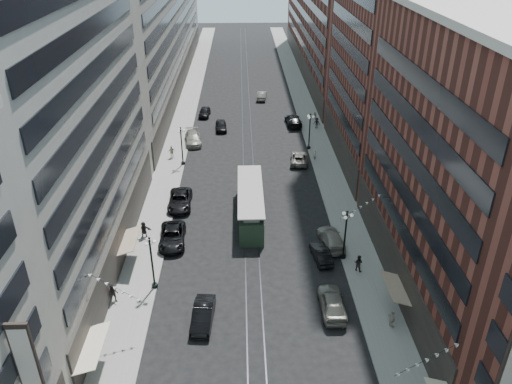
{
  "coord_description": "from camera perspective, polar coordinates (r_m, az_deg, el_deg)",
  "views": [
    {
      "loc": [
        -0.9,
        -9.06,
        29.98
      ],
      "look_at": [
        0.54,
        37.33,
        5.0
      ],
      "focal_mm": 35.0,
      "sensor_mm": 36.0,
      "label": 1
    }
  ],
  "objects": [
    {
      "name": "rail_west",
      "position": [
        84.55,
        -1.54,
        7.52
      ],
      "size": [
        0.12,
        180.0,
        0.02
      ],
      "primitive_type": "cube",
      "color": "#2D2D33",
      "rests_on": "ground"
    },
    {
      "name": "pedestrian_8",
      "position": [
        71.74,
        6.73,
        4.22
      ],
      "size": [
        0.69,
        0.67,
        1.61
      ],
      "primitive_type": "imported",
      "rotation": [
        0.0,
        0.0,
        3.85
      ],
      "color": "beige",
      "rests_on": "sidewalk_east"
    },
    {
      "name": "pedestrian_6",
      "position": [
        73.09,
        -9.6,
        4.56
      ],
      "size": [
        1.13,
        0.71,
        1.79
      ],
      "primitive_type": "imported",
      "rotation": [
        0.0,
        0.0,
        3.37
      ],
      "color": "#AEA790",
      "rests_on": "sidewalk_west"
    },
    {
      "name": "pedestrian_2",
      "position": [
        46.9,
        -16.0,
        -11.09
      ],
      "size": [
        0.91,
        0.52,
        1.84
      ],
      "primitive_type": "imported",
      "rotation": [
        0.0,
        0.0,
        0.04
      ],
      "color": "black",
      "rests_on": "sidewalk_west"
    },
    {
      "name": "lamppost_se_far",
      "position": [
        50.1,
        10.17,
        -4.66
      ],
      "size": [
        1.03,
        1.14,
        5.52
      ],
      "color": "black",
      "rests_on": "sidewalk_east"
    },
    {
      "name": "car_10",
      "position": [
        51.02,
        7.47,
        -7.03
      ],
      "size": [
        2.01,
        4.34,
        1.38
      ],
      "primitive_type": "imported",
      "rotation": [
        0.0,
        0.0,
        3.28
      ],
      "color": "black",
      "rests_on": "ground"
    },
    {
      "name": "car_14",
      "position": [
        98.19,
        0.67,
        10.98
      ],
      "size": [
        2.16,
        4.87,
        1.55
      ],
      "primitive_type": "imported",
      "rotation": [
        0.0,
        0.0,
        3.03
      ],
      "color": "slate",
      "rests_on": "ground"
    },
    {
      "name": "building_east_tower",
      "position": [
        68.07,
        14.36,
        19.9
      ],
      "size": [
        8.0,
        26.0,
        42.0
      ],
      "primitive_type": "cube",
      "color": "brown",
      "rests_on": "ground"
    },
    {
      "name": "car_2",
      "position": [
        53.76,
        -9.54,
        -5.03
      ],
      "size": [
        2.97,
        5.9,
        1.6
      ],
      "primitive_type": "imported",
      "rotation": [
        0.0,
        0.0,
        0.05
      ],
      "color": "black",
      "rests_on": "ground"
    },
    {
      "name": "building_west_far",
      "position": [
        107.63,
        -10.95,
        18.74
      ],
      "size": [
        8.0,
        90.0,
        26.0
      ],
      "primitive_type": "cube",
      "color": "#A9A596",
      "rests_on": "ground"
    },
    {
      "name": "pedestrian_5",
      "position": [
        55.01,
        -12.71,
        -4.2
      ],
      "size": [
        1.71,
        0.53,
        1.83
      ],
      "primitive_type": "imported",
      "rotation": [
        0.0,
        0.0,
        -0.03
      ],
      "color": "black",
      "rests_on": "sidewalk_west"
    },
    {
      "name": "car_12",
      "position": [
        85.1,
        4.29,
        8.19
      ],
      "size": [
        2.66,
        5.98,
        1.71
      ],
      "primitive_type": "imported",
      "rotation": [
        0.0,
        0.0,
        3.19
      ],
      "color": "black",
      "rests_on": "ground"
    },
    {
      "name": "pedestrian_extra_0",
      "position": [
        87.22,
        6.71,
        8.62
      ],
      "size": [
        0.79,
        0.53,
        1.49
      ],
      "primitive_type": "imported",
      "rotation": [
        0.0,
        0.0,
        2.96
      ],
      "color": "#AE9F90",
      "rests_on": "sidewalk_east"
    },
    {
      "name": "car_11",
      "position": [
        71.15,
        4.94,
        3.88
      ],
      "size": [
        2.93,
        5.32,
        1.41
      ],
      "primitive_type": "imported",
      "rotation": [
        0.0,
        0.0,
        3.02
      ],
      "color": "#65615A",
      "rests_on": "ground"
    },
    {
      "name": "sidewalk_east",
      "position": [
        85.36,
        6.4,
        7.6
      ],
      "size": [
        4.0,
        180.0,
        0.15
      ],
      "primitive_type": "cube",
      "color": "gray",
      "rests_on": "ground"
    },
    {
      "name": "car_9",
      "position": [
        89.47,
        -5.9,
        9.08
      ],
      "size": [
        2.11,
        4.57,
        1.52
      ],
      "primitive_type": "imported",
      "rotation": [
        0.0,
        0.0,
        -0.07
      ],
      "color": "black",
      "rests_on": "ground"
    },
    {
      "name": "car_4",
      "position": [
        45.02,
        8.71,
        -12.37
      ],
      "size": [
        2.1,
        5.2,
        1.77
      ],
      "primitive_type": "imported",
      "rotation": [
        0.0,
        0.0,
        3.14
      ],
      "color": "gray",
      "rests_on": "ground"
    },
    {
      "name": "pedestrian_4",
      "position": [
        44.32,
        15.29,
        -13.83
      ],
      "size": [
        0.72,
        1.06,
        1.65
      ],
      "primitive_type": "imported",
      "rotation": [
        0.0,
        0.0,
        1.89
      ],
      "color": "#B3A594",
      "rests_on": "sidewalk_east"
    },
    {
      "name": "pedestrian_9",
      "position": [
        83.7,
        6.95,
        7.85
      ],
      "size": [
        1.24,
        0.83,
        1.78
      ],
      "primitive_type": "imported",
      "rotation": [
        0.0,
        0.0,
        -0.33
      ],
      "color": "black",
      "rests_on": "sidewalk_east"
    },
    {
      "name": "sidewalk_west",
      "position": [
        85.13,
        -8.55,
        7.4
      ],
      "size": [
        4.0,
        180.0,
        0.15
      ],
      "primitive_type": "cube",
      "color": "gray",
      "rests_on": "ground"
    },
    {
      "name": "car_8",
      "position": [
        77.98,
        -7.21,
        6.11
      ],
      "size": [
        3.1,
        6.02,
        1.67
      ],
      "primitive_type": "imported",
      "rotation": [
        0.0,
        0.0,
        0.14
      ],
      "color": "gray",
      "rests_on": "ground"
    },
    {
      "name": "lamppost_se_mid",
      "position": [
        74.79,
        6.15,
        7.06
      ],
      "size": [
        1.03,
        1.14,
        5.52
      ],
      "color": "black",
      "rests_on": "sidewalk_east"
    },
    {
      "name": "rail_east",
      "position": [
        84.56,
        -0.59,
        7.53
      ],
      "size": [
        0.12,
        180.0,
        0.02
      ],
      "primitive_type": "cube",
      "color": "#2D2D33",
      "rests_on": "ground"
    },
    {
      "name": "car_13",
      "position": [
        82.87,
        -4.02,
        7.57
      ],
      "size": [
        2.06,
        4.52,
        1.5
      ],
      "primitive_type": "imported",
      "rotation": [
        0.0,
        0.0,
        0.06
      ],
      "color": "black",
      "rests_on": "ground"
    },
    {
      "name": "car_7",
      "position": [
        60.43,
        -8.69,
        -0.93
      ],
      "size": [
        2.81,
        5.86,
        1.61
      ],
      "primitive_type": "imported",
      "rotation": [
        0.0,
        0.0,
        0.02
      ],
      "color": "black",
      "rests_on": "ground"
    },
    {
      "name": "ground",
      "position": [
        75.29,
        -0.95,
        4.82
      ],
      "size": [
        220.0,
        220.0,
        0.0
      ],
      "primitive_type": "plane",
      "color": "black",
      "rests_on": "ground"
    },
    {
      "name": "car_5",
      "position": [
        43.72,
        -6.08,
        -13.8
      ],
      "size": [
        2.02,
        4.89,
        1.57
      ],
      "primitive_type": "imported",
      "rotation": [
        0.0,
        0.0,
        -0.07
      ],
      "color": "black",
      "rests_on": "ground"
    },
    {
      "name": "pedestrian_7",
      "position": [
        49.78,
        11.62,
        -7.95
      ],
      "size": [
        0.97,
        0.86,
        1.75
      ],
      "primitive_type": "imported",
      "rotation": [
        0.0,
        0.0,
        2.56
      ],
      "color": "black",
      "rests_on": "sidewalk_east"
    },
    {
      "name": "car_extra_0",
      "position": [
        53.37,
        8.59,
        -5.25
      ],
      "size": [
        2.7,
        5.52,
        1.54
      ],
      "primitive_type": "imported",
      "rotation": [
        0.0,
        0.0,
        3.24
      ],
      "color": "gray",
      "rests_on": "ground"
    },
    {
      "name": "lamppost_sw_mid",
      "position": [
        69.96,
        -8.49,
        5.37
      ],
      "size": [
        1.03,
        1.14,
        5.52
      ],
      "color": "black",
      "rests_on": "sidewalk_west"
    },
    {
      "name": "building_west_mid",
      "position": [
        47.79,
        -21.51,
        6.75
      ],
      "size": [
        8.0,
        36.0,
        28.0
      ],
      "primitive_type": "cube",
      "color": "#A9A596",
      "rests_on": "ground"
    },
    {
      "name": "lamppost_sw_far",
      "position": [
        46.53,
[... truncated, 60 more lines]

